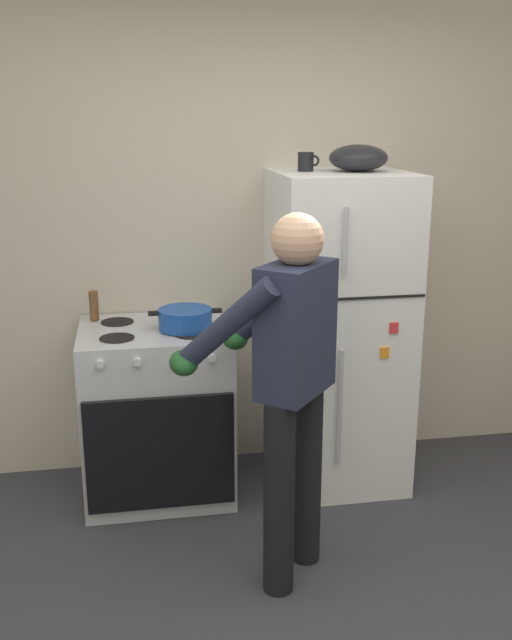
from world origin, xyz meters
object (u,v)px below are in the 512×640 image
pepper_mill (94,305)px  red_pot (185,319)px  refrigerator (337,331)px  mixing_bowl (358,158)px  stove_range (157,412)px  person_cook (287,368)px  coffee_mug (306,162)px

pepper_mill → red_pot: bearing=-28.5°
refrigerator → mixing_bowl: size_ratio=5.69×
refrigerator → mixing_bowl: (0.08, 0.00, 0.91)m
stove_range → person_cook: (0.51, -0.82, 0.50)m
stove_range → red_pot: (0.16, -0.04, 0.51)m
coffee_mug → stove_range: bearing=-175.7°
red_pot → pepper_mill: bearing=151.5°
stove_range → coffee_mug: 1.51m
red_pot → coffee_mug: bearing=8.9°
coffee_mug → refrigerator: bearing=-15.8°
red_pot → mixing_bowl: bearing=3.2°
stove_range → coffee_mug: (0.80, 0.06, 1.28)m
mixing_bowl → red_pot: bearing=-176.8°
stove_range → person_cook: bearing=-58.1°
stove_range → pepper_mill: pepper_mill is taller
refrigerator → pepper_mill: bearing=171.1°
refrigerator → coffee_mug: size_ratio=15.03×
pepper_mill → mixing_bowl: mixing_bowl is taller
red_pot → coffee_mug: coffee_mug is taller
person_cook → mixing_bowl: bearing=57.0°
pepper_mill → stove_range: bearing=-35.0°
pepper_mill → mixing_bowl: size_ratio=0.52×
red_pot → person_cook: bearing=-65.8°
person_cook → red_pot: 0.86m
red_pot → pepper_mill: (-0.46, 0.25, 0.03)m
refrigerator → pepper_mill: 1.30m
person_cook → red_pot: person_cook is taller
refrigerator → mixing_bowl: 0.91m
refrigerator → pepper_mill: refrigerator is taller
refrigerator → red_pot: 0.83m
stove_range → refrigerator: bearing=0.6°
refrigerator → mixing_bowl: mixing_bowl is taller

